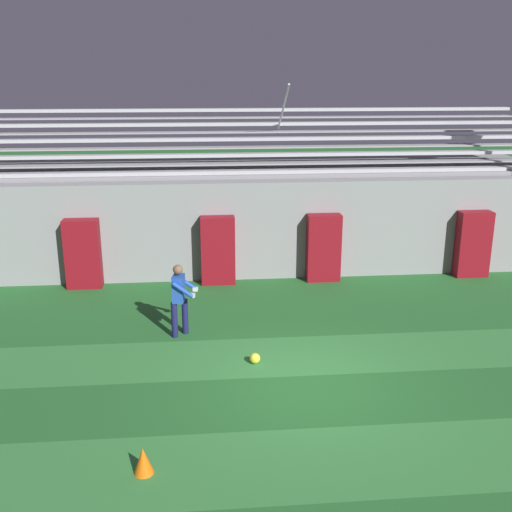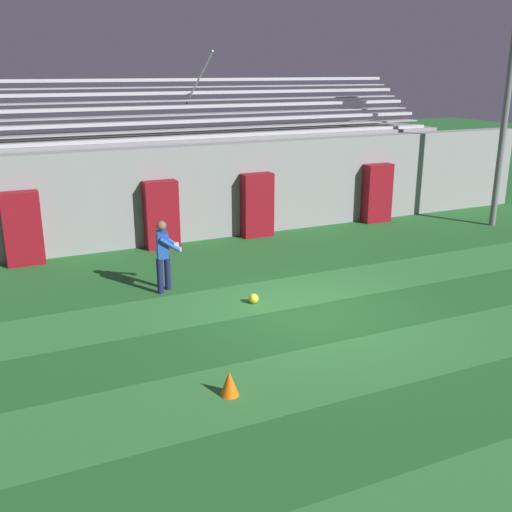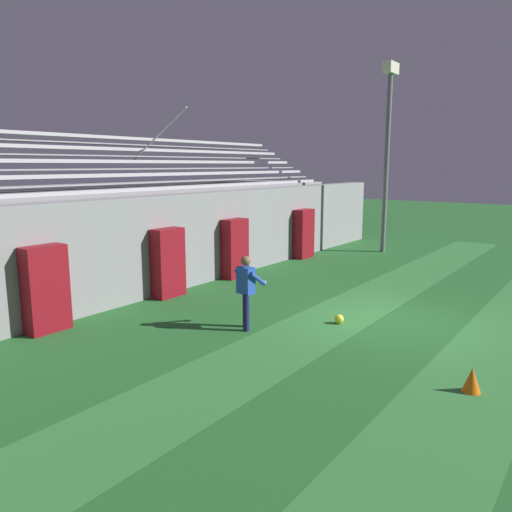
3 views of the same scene
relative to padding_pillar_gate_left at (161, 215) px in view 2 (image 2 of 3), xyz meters
The scene contains 13 objects.
ground_plane 6.21m from the padding_pillar_gate_left, 75.92° to the right, with size 80.00×80.00×0.00m, color #236028.
turf_stripe_mid 8.51m from the padding_pillar_gate_left, 79.84° to the right, with size 28.00×1.81×0.01m, color #337A38.
turf_stripe_far 5.03m from the padding_pillar_gate_left, 72.39° to the right, with size 28.00×1.81×0.01m, color #337A38.
back_wall 1.65m from the padding_pillar_gate_left, 20.23° to the left, with size 24.00×0.60×2.80m, color gray.
padding_pillar_gate_left is the anchor object (origin of this frame).
padding_pillar_gate_right 2.98m from the padding_pillar_gate_left, ahead, with size 0.94×0.44×1.92m, color maroon.
padding_pillar_far_left 3.69m from the padding_pillar_gate_left, behind, with size 0.94×0.44×1.92m, color maroon.
padding_pillar_far_right 7.37m from the padding_pillar_gate_left, ahead, with size 0.94×0.44×1.92m, color maroon.
bleacher_stand 3.30m from the padding_pillar_gate_left, 62.72° to the left, with size 18.00×4.05×5.43m.
floodlight_pole 11.43m from the padding_pillar_gate_left, 10.83° to the right, with size 0.90×0.36×7.68m.
goalkeeper 3.58m from the padding_pillar_gate_left, 105.38° to the right, with size 0.63×0.64×1.67m.
soccer_ball 5.10m from the padding_pillar_gate_left, 83.20° to the right, with size 0.22×0.22×0.22m, color yellow.
traffic_cone 8.49m from the padding_pillar_gate_left, 99.19° to the right, with size 0.30×0.30×0.42m, color orange.
Camera 2 is at (-5.94, -10.13, 4.90)m, focal length 42.00 mm.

